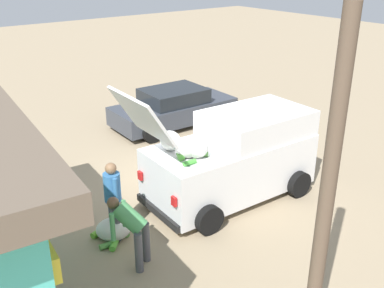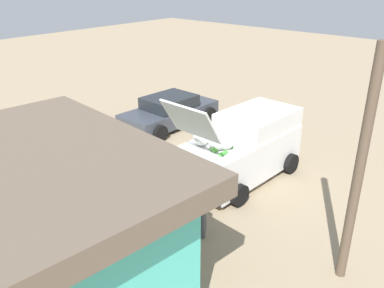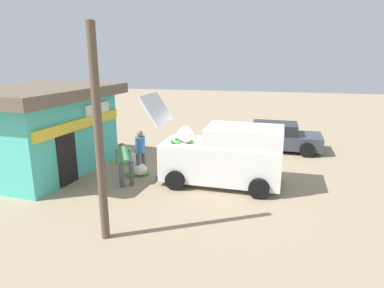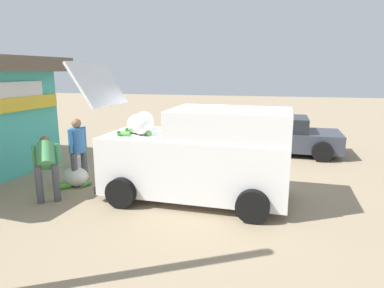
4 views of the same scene
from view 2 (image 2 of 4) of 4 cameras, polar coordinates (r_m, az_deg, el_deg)
name	(u,v)px [view 2 (image 2 of 4)]	position (r m, az deg, el deg)	size (l,w,h in m)	color
ground_plane	(199,169)	(13.35, 1.00, -3.57)	(60.00, 60.00, 0.00)	#9E896B
storefront_bar	(36,234)	(8.06, -21.01, -11.70)	(6.06, 4.98, 3.18)	#4CC6B7
delivery_van	(244,147)	(12.59, 7.35, -0.39)	(2.26, 4.68, 3.00)	white
parked_sedan	(170,112)	(16.85, -3.16, 4.55)	(2.23, 4.26, 1.26)	#383D47
vendor_standing	(170,183)	(10.56, -3.15, -5.50)	(0.56, 0.40, 1.67)	#4C4C51
customer_bending	(195,204)	(9.93, 0.39, -8.38)	(0.74, 0.72, 1.37)	#4C4C51
unloaded_banana_pile	(170,210)	(10.85, -3.11, -9.28)	(0.82, 0.87, 0.47)	silver
paint_bucket	(109,205)	(11.39, -11.59, -8.39)	(0.31, 0.31, 0.32)	silver
utility_pole	(359,172)	(8.45, 22.35, -3.67)	(0.20, 0.20, 4.97)	brown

